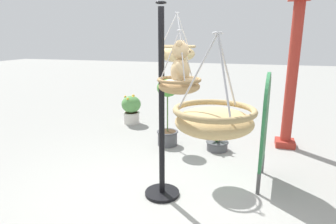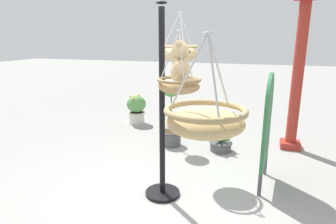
% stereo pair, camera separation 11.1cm
% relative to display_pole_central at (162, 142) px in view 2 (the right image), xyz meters
% --- Properties ---
extents(ground_plane, '(40.00, 40.00, 0.00)m').
position_rel_display_pole_central_xyz_m(ground_plane, '(0.11, 0.02, -0.72)').
color(ground_plane, gray).
extents(display_pole_central, '(0.44, 0.44, 2.34)m').
position_rel_display_pole_central_xyz_m(display_pole_central, '(0.00, 0.00, 0.00)').
color(display_pole_central, black).
rests_on(display_pole_central, ground).
extents(hanging_basket_with_teddy, '(0.48, 0.48, 0.68)m').
position_rel_display_pole_central_xyz_m(hanging_basket_with_teddy, '(0.15, 0.25, 0.74)').
color(hanging_basket_with_teddy, '#A37F51').
extents(teddy_bear, '(0.33, 0.29, 0.48)m').
position_rel_display_pole_central_xyz_m(teddy_bear, '(0.15, 0.27, 0.95)').
color(teddy_bear, tan).
extents(hanging_basket_left_high, '(0.56, 0.56, 0.71)m').
position_rel_display_pole_central_xyz_m(hanging_basket_left_high, '(-1.05, -0.09, 1.02)').
color(hanging_basket_left_high, tan).
extents(hanging_basket_right_low, '(0.50, 0.50, 0.60)m').
position_rel_display_pole_central_xyz_m(hanging_basket_right_low, '(1.52, 0.81, 0.77)').
color(hanging_basket_right_low, tan).
extents(greenhouse_pillar_left, '(0.36, 0.36, 2.66)m').
position_rel_display_pole_central_xyz_m(greenhouse_pillar_left, '(-2.27, 1.68, 0.56)').
color(greenhouse_pillar_left, '#9E2D23').
rests_on(greenhouse_pillar_left, ground).
extents(potted_plant_flowering_red, '(0.41, 0.41, 0.31)m').
position_rel_display_pole_central_xyz_m(potted_plant_flowering_red, '(-1.73, 0.49, -0.60)').
color(potted_plant_flowering_red, '#4C4C51').
rests_on(potted_plant_flowering_red, ground).
extents(potted_plant_small_succulent, '(0.44, 0.44, 0.67)m').
position_rel_display_pole_central_xyz_m(potted_plant_small_succulent, '(-2.84, -1.64, -0.36)').
color(potted_plant_small_succulent, beige).
rests_on(potted_plant_small_succulent, ground).
extents(potted_plant_conical_shrub, '(0.40, 0.40, 1.25)m').
position_rel_display_pole_central_xyz_m(potted_plant_conical_shrub, '(-1.72, -0.43, -0.08)').
color(potted_plant_conical_shrub, '#4C4C51').
rests_on(potted_plant_conical_shrub, ground).
extents(display_sign_board, '(0.74, 0.11, 1.54)m').
position_rel_display_pole_central_xyz_m(display_sign_board, '(-0.68, 1.21, 0.19)').
color(display_sign_board, '#286B3D').
rests_on(display_sign_board, ground).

